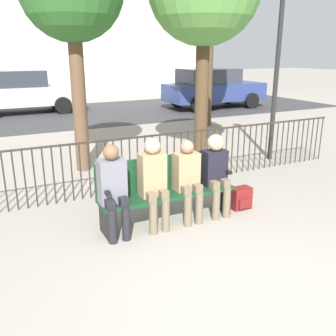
# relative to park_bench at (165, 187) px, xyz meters

# --- Properties ---
(ground_plane) EXTENTS (80.00, 80.00, 0.00)m
(ground_plane) POSITION_rel_park_bench_xyz_m (0.00, -2.11, -0.50)
(ground_plane) COLOR gray
(park_bench) EXTENTS (1.92, 0.45, 0.92)m
(park_bench) POSITION_rel_park_bench_xyz_m (0.00, 0.00, 0.00)
(park_bench) COLOR #14381E
(park_bench) RESTS_ON ground
(seated_person_0) EXTENTS (0.34, 0.39, 1.22)m
(seated_person_0) POSITION_rel_park_bench_xyz_m (-0.79, -0.13, 0.18)
(seated_person_0) COLOR black
(seated_person_0) RESTS_ON ground
(seated_person_1) EXTENTS (0.34, 0.39, 1.24)m
(seated_person_1) POSITION_rel_park_bench_xyz_m (-0.24, -0.13, 0.20)
(seated_person_1) COLOR brown
(seated_person_1) RESTS_ON ground
(seated_person_2) EXTENTS (0.34, 0.39, 1.16)m
(seated_person_2) POSITION_rel_park_bench_xyz_m (0.28, -0.13, 0.14)
(seated_person_2) COLOR brown
(seated_person_2) RESTS_ON ground
(seated_person_3) EXTENTS (0.34, 0.39, 1.20)m
(seated_person_3) POSITION_rel_park_bench_xyz_m (0.74, -0.13, 0.18)
(seated_person_3) COLOR brown
(seated_person_3) RESTS_ON ground
(backpack) EXTENTS (0.31, 0.23, 0.33)m
(backpack) POSITION_rel_park_bench_xyz_m (1.21, -0.14, -0.33)
(backpack) COLOR maroon
(backpack) RESTS_ON ground
(fence_railing) EXTENTS (9.01, 0.03, 0.95)m
(fence_railing) POSITION_rel_park_bench_xyz_m (-0.02, 1.31, 0.06)
(fence_railing) COLOR #2D2823
(fence_railing) RESTS_ON ground
(lamp_post) EXTENTS (0.28, 0.28, 3.65)m
(lamp_post) POSITION_rel_park_bench_xyz_m (3.49, 1.82, 1.91)
(lamp_post) COLOR black
(lamp_post) RESTS_ON ground
(street_surface) EXTENTS (24.00, 6.00, 0.01)m
(street_surface) POSITION_rel_park_bench_xyz_m (0.00, 9.89, -0.49)
(street_surface) COLOR #333335
(street_surface) RESTS_ON ground
(parked_car_0) EXTENTS (4.20, 1.94, 1.62)m
(parked_car_0) POSITION_rel_park_bench_xyz_m (6.66, 9.06, 0.34)
(parked_car_0) COLOR navy
(parked_car_0) RESTS_ON ground
(parked_car_2) EXTENTS (4.20, 1.94, 1.62)m
(parked_car_2) POSITION_rel_park_bench_xyz_m (-0.70, 11.16, 0.34)
(parked_car_2) COLOR #B7B7BC
(parked_car_2) RESTS_ON ground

